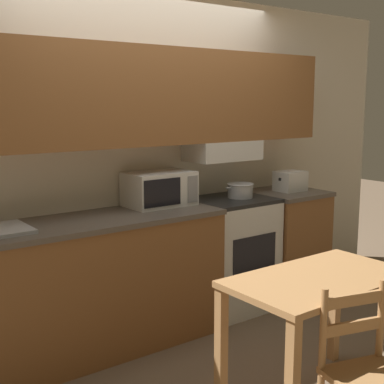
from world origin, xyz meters
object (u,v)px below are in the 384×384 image
toaster (290,181)px  stove_range (231,254)px  dining_table (319,297)px  cooking_pot (240,190)px  chair_left_of_table (369,378)px  microwave (159,189)px

toaster → stove_range: bearing=177.6°
stove_range → dining_table: stove_range is taller
cooking_pot → chair_left_of_table: bearing=-114.1°
stove_range → microwave: bearing=170.6°
chair_left_of_table → cooking_pot: bearing=81.3°
cooking_pot → toaster: (0.58, -0.01, 0.03)m
dining_table → microwave: bearing=93.9°
stove_range → toaster: 0.86m
toaster → cooking_pot: bearing=178.8°
microwave → dining_table: 1.54m
stove_range → chair_left_of_table: (-0.74, -1.85, -0.05)m
stove_range → microwave: (-0.63, 0.10, 0.60)m
microwave → toaster: size_ratio=1.92×
microwave → chair_left_of_table: bearing=-93.2°
microwave → toaster: 1.30m
dining_table → toaster: bearing=48.4°
toaster → dining_table: 1.84m
cooking_pot → chair_left_of_table: (-0.82, -1.84, -0.58)m
stove_range → toaster: bearing=-2.4°
cooking_pot → toaster: size_ratio=1.13×
cooking_pot → dining_table: cooking_pot is taller
microwave → chair_left_of_table: size_ratio=0.60×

